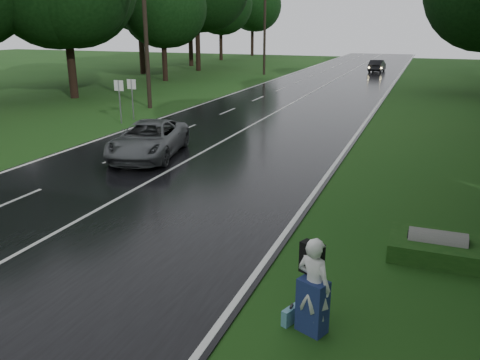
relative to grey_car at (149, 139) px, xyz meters
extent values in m
plane|color=#1B4213|center=(1.83, -8.42, -0.77)|extent=(160.00, 160.00, 0.00)
cube|color=black|center=(1.83, 11.58, -0.75)|extent=(12.00, 140.00, 0.04)
cube|color=silver|center=(1.83, 11.58, -0.73)|extent=(0.12, 140.00, 0.01)
imported|color=#565A5C|center=(0.00, 0.00, 0.00)|extent=(3.58, 5.69, 1.47)
imported|color=black|center=(4.84, 43.40, -0.04)|extent=(1.70, 4.27, 1.38)
imported|color=silver|center=(9.28, -9.70, 0.16)|extent=(0.80, 0.68, 1.87)
cube|color=navy|center=(9.28, -9.70, -0.25)|extent=(0.62, 0.53, 1.05)
cube|color=black|center=(9.18, -9.45, 0.57)|extent=(0.48, 0.37, 0.60)
cube|color=teal|center=(8.86, -9.58, -0.61)|extent=(0.29, 0.47, 0.33)
cylinder|color=slate|center=(11.42, -5.62, -0.77)|extent=(1.34, 0.67, 0.67)
camera|label=1|loc=(10.82, -17.39, 4.64)|focal=36.45mm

